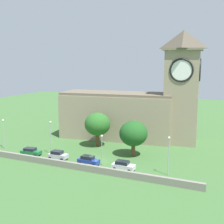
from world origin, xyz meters
The scene contains 13 objects.
ground_plane centered at (0.00, 15.00, 0.00)m, with size 200.00×200.00×0.00m, color #3D6633.
church centered at (1.53, 20.58, 8.88)m, with size 37.36×14.39×28.13m.
quay_barrier centered at (0.00, -5.88, 0.65)m, with size 45.17×0.70×1.29m, color gray.
car_green centered at (-15.38, -2.31, 0.84)m, with size 4.67×2.64×1.65m.
car_silver centered at (-8.22, -2.30, 0.95)m, with size 4.24×2.35×1.88m.
car_blue centered at (-0.67, -2.58, 0.94)m, with size 4.44×2.18×1.86m.
car_white centered at (6.86, -2.51, 0.92)m, with size 4.41×2.21×1.82m.
streetlamp_west_end centered at (-24.23, -1.00, 4.77)m, with size 0.44×0.44×7.16m.
streetlamp_west_mid centered at (-11.46, -0.08, 5.02)m, with size 0.44×0.44×7.61m.
streetlamp_central centered at (1.89, -1.61, 4.24)m, with size 0.44×0.44×6.24m.
streetlamp_east_mid centered at (15.35, -1.64, 4.86)m, with size 0.44×0.44×7.32m.
tree_by_tower centered at (-4.97, 10.04, 5.51)m, with size 6.25×6.25×8.37m.
tree_riverside_west centered at (5.61, 6.52, 5.05)m, with size 6.18×6.18×7.86m.
Camera 1 is at (27.21, -53.17, 20.70)m, focal length 47.83 mm.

